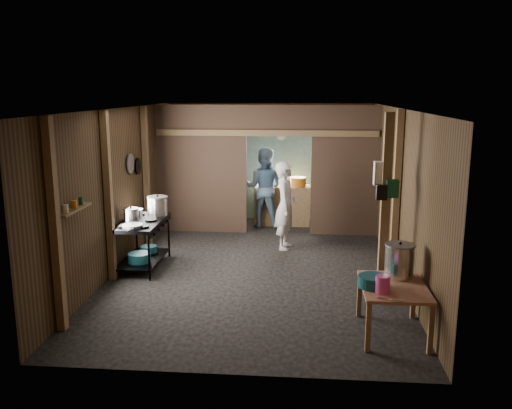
# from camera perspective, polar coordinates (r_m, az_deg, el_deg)

# --- Properties ---
(floor) EXTENTS (4.50, 7.00, 0.00)m
(floor) POSITION_cam_1_polar(r_m,az_deg,el_deg) (9.04, 0.11, -6.57)
(floor) COLOR black
(floor) RESTS_ON ground
(ceiling) EXTENTS (4.50, 7.00, 0.00)m
(ceiling) POSITION_cam_1_polar(r_m,az_deg,el_deg) (8.58, 0.12, 10.13)
(ceiling) COLOR #3F3B37
(ceiling) RESTS_ON ground
(wall_back) EXTENTS (4.50, 0.00, 2.60)m
(wall_back) POSITION_cam_1_polar(r_m,az_deg,el_deg) (12.17, 1.50, 4.54)
(wall_back) COLOR #48371F
(wall_back) RESTS_ON ground
(wall_front) EXTENTS (4.50, 0.00, 2.60)m
(wall_front) POSITION_cam_1_polar(r_m,az_deg,el_deg) (5.33, -3.06, -5.26)
(wall_front) COLOR #48371F
(wall_front) RESTS_ON ground
(wall_left) EXTENTS (0.00, 7.00, 2.60)m
(wall_left) POSITION_cam_1_polar(r_m,az_deg,el_deg) (9.18, -14.03, 1.73)
(wall_left) COLOR #48371F
(wall_left) RESTS_ON ground
(wall_right) EXTENTS (0.00, 7.00, 2.60)m
(wall_right) POSITION_cam_1_polar(r_m,az_deg,el_deg) (8.82, 14.84, 1.28)
(wall_right) COLOR #48371F
(wall_right) RESTS_ON ground
(partition_left) EXTENTS (1.85, 0.10, 2.60)m
(partition_left) POSITION_cam_1_polar(r_m,az_deg,el_deg) (11.05, -5.80, 3.72)
(partition_left) COLOR #473223
(partition_left) RESTS_ON floor
(partition_right) EXTENTS (1.35, 0.10, 2.60)m
(partition_right) POSITION_cam_1_polar(r_m,az_deg,el_deg) (10.89, 9.40, 3.50)
(partition_right) COLOR #473223
(partition_right) RESTS_ON floor
(partition_header) EXTENTS (1.30, 0.10, 0.60)m
(partition_header) POSITION_cam_1_polar(r_m,az_deg,el_deg) (10.77, 2.45, 8.91)
(partition_header) COLOR #473223
(partition_header) RESTS_ON wall_back
(turquoise_panel) EXTENTS (4.40, 0.06, 2.50)m
(turquoise_panel) POSITION_cam_1_polar(r_m,az_deg,el_deg) (12.11, 1.48, 4.27)
(turquoise_panel) COLOR #76AAA7
(turquoise_panel) RESTS_ON wall_back
(back_counter) EXTENTS (1.20, 0.50, 0.85)m
(back_counter) POSITION_cam_1_polar(r_m,az_deg,el_deg) (11.76, 2.78, -0.06)
(back_counter) COLOR #917853
(back_counter) RESTS_ON floor
(wall_clock) EXTENTS (0.20, 0.03, 0.20)m
(wall_clock) POSITION_cam_1_polar(r_m,az_deg,el_deg) (11.99, 2.69, 7.31)
(wall_clock) COLOR white
(wall_clock) RESTS_ON wall_back
(post_left_a) EXTENTS (0.10, 0.12, 2.60)m
(post_left_a) POSITION_cam_1_polar(r_m,az_deg,el_deg) (6.80, -20.49, -2.22)
(post_left_a) COLOR #917853
(post_left_a) RESTS_ON floor
(post_left_b) EXTENTS (0.10, 0.12, 2.60)m
(post_left_b) POSITION_cam_1_polar(r_m,az_deg,el_deg) (8.42, -15.32, 0.75)
(post_left_b) COLOR #917853
(post_left_b) RESTS_ON floor
(post_left_c) EXTENTS (0.10, 0.12, 2.60)m
(post_left_c) POSITION_cam_1_polar(r_m,az_deg,el_deg) (10.29, -11.52, 2.93)
(post_left_c) COLOR #917853
(post_left_c) RESTS_ON floor
(post_right) EXTENTS (0.10, 0.12, 2.60)m
(post_right) POSITION_cam_1_polar(r_m,az_deg,el_deg) (8.61, 14.61, 1.04)
(post_right) COLOR #917853
(post_right) RESTS_ON floor
(post_free) EXTENTS (0.12, 0.12, 2.60)m
(post_free) POSITION_cam_1_polar(r_m,az_deg,el_deg) (7.50, 13.49, -0.50)
(post_free) COLOR #917853
(post_free) RESTS_ON floor
(cross_beam) EXTENTS (4.40, 0.12, 0.12)m
(cross_beam) POSITION_cam_1_polar(r_m,az_deg,el_deg) (10.75, 1.09, 7.58)
(cross_beam) COLOR #917853
(cross_beam) RESTS_ON wall_left
(pan_lid_big) EXTENTS (0.03, 0.34, 0.34)m
(pan_lid_big) POSITION_cam_1_polar(r_m,az_deg,el_deg) (9.49, -13.13, 4.24)
(pan_lid_big) COLOR gray
(pan_lid_big) RESTS_ON wall_left
(pan_lid_small) EXTENTS (0.03, 0.30, 0.30)m
(pan_lid_small) POSITION_cam_1_polar(r_m,az_deg,el_deg) (9.88, -12.40, 3.99)
(pan_lid_small) COLOR black
(pan_lid_small) RESTS_ON wall_left
(wall_shelf) EXTENTS (0.14, 0.80, 0.03)m
(wall_shelf) POSITION_cam_1_polar(r_m,az_deg,el_deg) (7.21, -18.66, -0.50)
(wall_shelf) COLOR #917853
(wall_shelf) RESTS_ON wall_left
(jar_white) EXTENTS (0.07, 0.07, 0.10)m
(jar_white) POSITION_cam_1_polar(r_m,az_deg,el_deg) (6.97, -19.50, -0.42)
(jar_white) COLOR white
(jar_white) RESTS_ON wall_shelf
(jar_yellow) EXTENTS (0.08, 0.08, 0.10)m
(jar_yellow) POSITION_cam_1_polar(r_m,az_deg,el_deg) (7.19, -18.69, 0.01)
(jar_yellow) COLOR orange
(jar_yellow) RESTS_ON wall_shelf
(jar_green) EXTENTS (0.06, 0.06, 0.10)m
(jar_green) POSITION_cam_1_polar(r_m,az_deg,el_deg) (7.39, -18.02, 0.36)
(jar_green) COLOR #15502F
(jar_green) RESTS_ON wall_shelf
(bag_white) EXTENTS (0.22, 0.15, 0.32)m
(bag_white) POSITION_cam_1_polar(r_m,az_deg,el_deg) (7.48, 13.20, 3.23)
(bag_white) COLOR white
(bag_white) RESTS_ON post_free
(bag_green) EXTENTS (0.16, 0.12, 0.24)m
(bag_green) POSITION_cam_1_polar(r_m,az_deg,el_deg) (7.39, 14.20, 1.66)
(bag_green) COLOR #15502F
(bag_green) RESTS_ON post_free
(bag_black) EXTENTS (0.14, 0.10, 0.20)m
(bag_black) POSITION_cam_1_polar(r_m,az_deg,el_deg) (7.36, 13.13, 1.27)
(bag_black) COLOR black
(bag_black) RESTS_ON post_free
(gas_range) EXTENTS (0.69, 1.35, 0.79)m
(gas_range) POSITION_cam_1_polar(r_m,az_deg,el_deg) (9.08, -11.94, -4.13)
(gas_range) COLOR black
(gas_range) RESTS_ON floor
(prep_table) EXTENTS (0.76, 1.04, 0.62)m
(prep_table) POSITION_cam_1_polar(r_m,az_deg,el_deg) (6.77, 14.24, -10.72)
(prep_table) COLOR tan
(prep_table) RESTS_ON floor
(stove_pot_large) EXTENTS (0.37, 0.37, 0.35)m
(stove_pot_large) POSITION_cam_1_polar(r_m,az_deg,el_deg) (9.29, -10.35, -0.20)
(stove_pot_large) COLOR silver
(stove_pot_large) RESTS_ON gas_range
(stove_pot_med) EXTENTS (0.27, 0.27, 0.22)m
(stove_pot_med) POSITION_cam_1_polar(r_m,az_deg,el_deg) (9.02, -13.08, -1.08)
(stove_pot_med) COLOR silver
(stove_pot_med) RESTS_ON gas_range
(stove_saucepan) EXTENTS (0.22, 0.22, 0.11)m
(stove_saucepan) POSITION_cam_1_polar(r_m,az_deg,el_deg) (9.36, -12.41, -0.81)
(stove_saucepan) COLOR silver
(stove_saucepan) RESTS_ON gas_range
(frying_pan) EXTENTS (0.42, 0.59, 0.07)m
(frying_pan) POSITION_cam_1_polar(r_m,az_deg,el_deg) (8.56, -12.92, -2.24)
(frying_pan) COLOR gray
(frying_pan) RESTS_ON gas_range
(blue_tub_front) EXTENTS (0.36, 0.36, 0.15)m
(blue_tub_front) POSITION_cam_1_polar(r_m,az_deg,el_deg) (8.95, -12.24, -5.51)
(blue_tub_front) COLOR #154C55
(blue_tub_front) RESTS_ON gas_range
(blue_tub_back) EXTENTS (0.28, 0.28, 0.11)m
(blue_tub_back) POSITION_cam_1_polar(r_m,az_deg,el_deg) (9.45, -11.30, -4.65)
(blue_tub_back) COLOR #154C55
(blue_tub_back) RESTS_ON gas_range
(stock_pot) EXTENTS (0.40, 0.40, 0.44)m
(stock_pot) POSITION_cam_1_polar(r_m,az_deg,el_deg) (6.91, 14.92, -5.82)
(stock_pot) COLOR silver
(stock_pot) RESTS_ON prep_table
(wash_basin) EXTENTS (0.42, 0.42, 0.13)m
(wash_basin) POSITION_cam_1_polar(r_m,az_deg,el_deg) (6.53, 12.29, -7.94)
(wash_basin) COLOR #154C55
(wash_basin) RESTS_ON prep_table
(pink_bucket) EXTENTS (0.18, 0.18, 0.20)m
(pink_bucket) POSITION_cam_1_polar(r_m,az_deg,el_deg) (6.37, 13.25, -8.21)
(pink_bucket) COLOR #E54AA5
(pink_bucket) RESTS_ON prep_table
(knife) EXTENTS (0.30, 0.12, 0.01)m
(knife) POSITION_cam_1_polar(r_m,az_deg,el_deg) (6.20, 14.06, -9.72)
(knife) COLOR silver
(knife) RESTS_ON prep_table
(yellow_tub) EXTENTS (0.35, 0.35, 0.19)m
(yellow_tub) POSITION_cam_1_polar(r_m,az_deg,el_deg) (11.65, 4.47, 2.42)
(yellow_tub) COLOR orange
(yellow_tub) RESTS_ON back_counter
(cook) EXTENTS (0.44, 0.62, 1.62)m
(cook) POSITION_cam_1_polar(r_m,az_deg,el_deg) (9.88, 3.14, -0.12)
(cook) COLOR white
(cook) RESTS_ON floor
(worker_back) EXTENTS (0.91, 0.76, 1.70)m
(worker_back) POSITION_cam_1_polar(r_m,az_deg,el_deg) (11.47, 0.85, 1.81)
(worker_back) COLOR #6587A1
(worker_back) RESTS_ON floor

